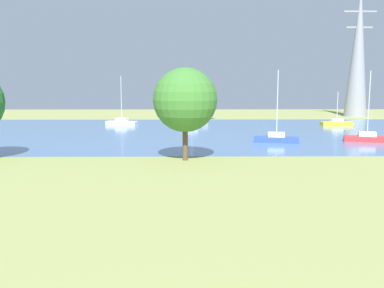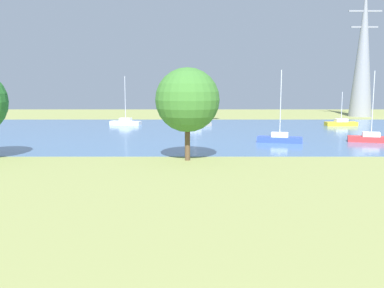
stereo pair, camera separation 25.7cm
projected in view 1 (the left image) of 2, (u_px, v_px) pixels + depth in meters
ground_plane at (205, 176)px, 29.55m from camera, size 160.00×160.00×0.00m
water_surface at (196, 132)px, 57.28m from camera, size 140.00×40.00×0.02m
sailboat_white at (122, 122)px, 66.51m from camera, size 5.02×2.56×7.55m
sailboat_red at (367, 138)px, 47.11m from camera, size 5.03×2.81×7.75m
sailboat_blue at (276, 138)px, 46.61m from camera, size 5.02×2.55×7.81m
sailboat_gray at (192, 123)px, 64.77m from camera, size 4.99×2.30×7.31m
sailboat_yellow at (337, 123)px, 65.63m from camera, size 4.90×1.87×5.18m
tree_east_far at (185, 100)px, 35.03m from camera, size 5.30×5.30×7.68m
electricity_pylon at (358, 51)px, 83.60m from camera, size 6.40×4.40×25.37m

